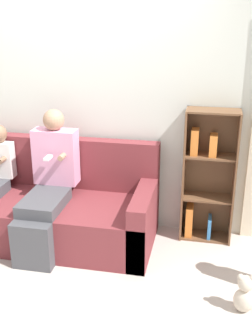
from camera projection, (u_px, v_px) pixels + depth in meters
The scene contains 6 objects.
ground_plane at pixel (56, 270), 3.69m from camera, with size 14.00×14.00×0.00m, color #BCB2A8.
back_wall at pixel (85, 103), 4.17m from camera, with size 10.00×0.06×2.55m.
couch at pixel (50, 210), 4.13m from camera, with size 2.05×0.88×0.94m.
adult_seated at pixel (49, 181), 3.93m from camera, with size 0.42×0.85×1.27m.
bookshelf at pixel (207, 178), 4.04m from camera, with size 0.49×0.26×1.30m.
teddy_bear at pixel (245, 294), 3.14m from camera, with size 0.16×0.13×0.32m.
Camera 1 is at (1.24, -2.94, 2.15)m, focal length 45.00 mm.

